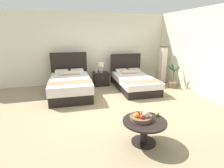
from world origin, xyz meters
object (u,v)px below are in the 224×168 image
at_px(bed_near_window, 70,85).
at_px(coffee_table, 144,127).
at_px(potted_palm, 173,81).
at_px(fruit_bowl, 141,117).
at_px(floor_lamp_corner, 163,65).
at_px(nightstand, 101,79).
at_px(table_lamp, 101,66).
at_px(vase, 97,71).
at_px(loose_apple, 157,114).
at_px(loose_orange, 148,113).
at_px(bed_near_corner, 134,81).

relative_size(bed_near_window, coffee_table, 2.68).
bearing_deg(potted_palm, bed_near_window, 175.47).
relative_size(fruit_bowl, floor_lamp_corner, 0.28).
bearing_deg(coffee_table, floor_lamp_corner, 54.86).
bearing_deg(fruit_bowl, nightstand, 88.48).
bearing_deg(table_lamp, potted_palm, -23.12).
bearing_deg(bed_near_window, vase, 34.89).
xyz_separation_m(nightstand, floor_lamp_corner, (2.53, -0.29, 0.48)).
bearing_deg(potted_palm, fruit_bowl, -132.67).
bearing_deg(table_lamp, fruit_bowl, -91.51).
bearing_deg(floor_lamp_corner, nightstand, 173.55).
relative_size(coffee_table, loose_apple, 9.95).
bearing_deg(potted_palm, loose_orange, -131.98).
xyz_separation_m(table_lamp, vase, (-0.17, -0.06, -0.15)).
distance_m(bed_near_window, coffee_table, 3.40).
bearing_deg(potted_palm, loose_apple, -129.04).
bearing_deg(bed_near_window, coffee_table, -70.28).
xyz_separation_m(bed_near_corner, vase, (-1.24, 0.71, 0.33)).
relative_size(coffee_table, loose_orange, 9.77).
xyz_separation_m(fruit_bowl, floor_lamp_corner, (2.63, 3.63, 0.22)).
bearing_deg(bed_near_corner, nightstand, 144.84).
distance_m(table_lamp, fruit_bowl, 3.94).
bearing_deg(bed_near_corner, potted_palm, -11.87).
xyz_separation_m(vase, potted_palm, (2.70, -1.02, -0.34)).
distance_m(bed_near_window, loose_orange, 3.27).
height_order(nightstand, floor_lamp_corner, floor_lamp_corner).
relative_size(coffee_table, floor_lamp_corner, 0.55).
height_order(bed_near_corner, loose_orange, bed_near_corner).
bearing_deg(floor_lamp_corner, loose_orange, -124.99).
bearing_deg(bed_near_corner, fruit_bowl, -110.34).
relative_size(table_lamp, loose_apple, 4.77).
distance_m(vase, loose_apple, 3.84).
relative_size(bed_near_window, fruit_bowl, 5.21).
relative_size(bed_near_window, floor_lamp_corner, 1.47).
bearing_deg(vase, coffee_table, -88.38).
height_order(bed_near_window, loose_orange, bed_near_window).
distance_m(fruit_bowl, potted_palm, 3.89).
bearing_deg(loose_orange, vase, 94.16).
distance_m(coffee_table, fruit_bowl, 0.20).
bearing_deg(floor_lamp_corner, vase, 174.80).
distance_m(loose_orange, floor_lamp_corner, 4.25).
distance_m(table_lamp, coffee_table, 4.01).
bearing_deg(floor_lamp_corner, bed_near_window, -172.72).
height_order(table_lamp, loose_apple, table_lamp).
distance_m(bed_near_window, floor_lamp_corner, 3.79).
bearing_deg(nightstand, fruit_bowl, -91.52).
distance_m(nightstand, coffee_table, 3.97).
relative_size(table_lamp, floor_lamp_corner, 0.26).
height_order(bed_near_corner, coffee_table, bed_near_corner).
distance_m(bed_near_window, bed_near_corner, 2.28).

